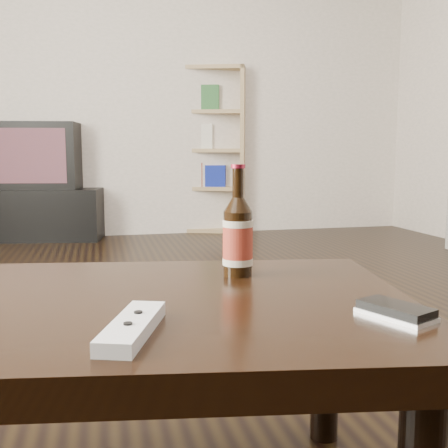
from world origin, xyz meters
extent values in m
cube|color=black|center=(0.00, 0.00, -0.01)|extent=(5.00, 6.00, 0.01)
cube|color=beige|center=(0.00, 3.01, 1.35)|extent=(5.00, 0.02, 2.70)
cube|color=black|center=(-0.73, 2.99, 0.20)|extent=(1.10, 0.68, 0.41)
cube|color=black|center=(-0.73, 2.99, 0.67)|extent=(0.76, 0.55, 0.52)
cube|color=#B1451D|center=(-0.76, 2.77, 0.67)|extent=(0.57, 0.10, 0.42)
cube|color=#A18753|center=(0.31, 3.25, 0.71)|extent=(0.15, 0.34, 1.43)
cube|color=#A18753|center=(1.01, 3.01, 0.71)|extent=(0.15, 0.34, 1.43)
cube|color=#A18753|center=(0.66, 3.13, 1.41)|extent=(0.84, 0.59, 0.03)
cube|color=#A18753|center=(0.66, 3.13, 0.02)|extent=(0.84, 0.59, 0.03)
cube|color=#A18753|center=(0.71, 3.28, 0.71)|extent=(0.74, 0.28, 1.43)
cube|color=#A18753|center=(0.66, 3.13, 0.38)|extent=(0.77, 0.53, 0.03)
cube|color=#A18753|center=(0.66, 3.13, 0.71)|extent=(0.77, 0.53, 0.03)
cube|color=#A18753|center=(0.66, 3.13, 1.04)|extent=(0.77, 0.53, 0.03)
cube|color=maroon|center=(0.55, 3.14, 0.51)|extent=(0.32, 0.29, 0.21)
cube|color=navy|center=(0.78, 3.06, 0.49)|extent=(0.24, 0.27, 0.19)
cube|color=silver|center=(0.60, 3.13, 0.84)|extent=(0.38, 0.32, 0.21)
cube|color=#2A612E|center=(0.70, 3.09, 1.17)|extent=(0.28, 0.28, 0.21)
cube|color=brown|center=(0.51, 3.16, 1.15)|extent=(0.20, 0.25, 0.19)
cube|color=black|center=(-0.25, -0.55, 0.39)|extent=(1.22, 0.83, 0.06)
cylinder|color=black|center=(0.27, -0.38, 0.18)|extent=(0.08, 0.08, 0.37)
cylinder|color=black|center=(0.04, -0.43, 0.49)|extent=(0.06, 0.06, 0.14)
cylinder|color=maroon|center=(0.04, -0.43, 0.49)|extent=(0.06, 0.06, 0.08)
cylinder|color=#BFB29D|center=(0.04, -0.43, 0.53)|extent=(0.06, 0.06, 0.01)
cylinder|color=#BFB29D|center=(0.04, -0.43, 0.45)|extent=(0.06, 0.06, 0.01)
cone|color=black|center=(0.04, -0.43, 0.57)|extent=(0.06, 0.06, 0.03)
cylinder|color=black|center=(0.04, -0.43, 0.62)|extent=(0.02, 0.02, 0.06)
cylinder|color=maroon|center=(0.04, -0.43, 0.65)|extent=(0.03, 0.03, 0.01)
cube|color=silver|center=(0.21, -0.77, 0.43)|extent=(0.10, 0.13, 0.01)
cube|color=black|center=(0.21, -0.77, 0.43)|extent=(0.10, 0.13, 0.02)
cylinder|color=silver|center=(0.22, -0.80, 0.44)|extent=(0.03, 0.03, 0.00)
cube|color=#B9B9BB|center=(-0.20, -0.75, 0.43)|extent=(0.11, 0.20, 0.02)
cylinder|color=black|center=(-0.19, -0.72, 0.45)|extent=(0.02, 0.02, 0.00)
cylinder|color=black|center=(-0.21, -0.77, 0.45)|extent=(0.02, 0.02, 0.00)
camera|label=1|loc=(-0.24, -1.48, 0.68)|focal=42.00mm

